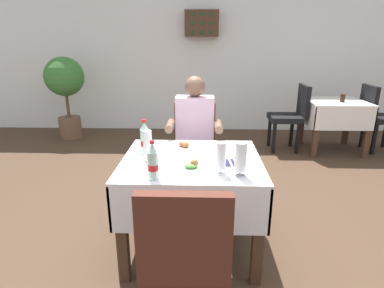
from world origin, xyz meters
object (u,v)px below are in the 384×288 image
wall_bottle_rack (202,23)px  napkin_cutlery_set (232,162)px  chair_far_diner_seat (194,147)px  beer_glass_right (148,146)px  background_table_tumbler (343,98)px  background_chair_left (291,114)px  cola_bottle_secondary (145,139)px  background_chair_right (378,114)px  seated_diner_far (195,135)px  potted_plant_corner (65,85)px  plate_far_diner (184,147)px  background_dining_table (334,114)px  chair_near_camera_side (186,254)px  cola_bottle_primary (153,163)px  main_dining_table (192,181)px  beer_glass_left (221,158)px  plate_near_camera (194,166)px  beer_glass_middle (241,159)px

wall_bottle_rack → napkin_cutlery_set: bearing=-86.1°
chair_far_diner_seat → wall_bottle_rack: wall_bottle_rack is taller
beer_glass_right → background_table_tumbler: 3.36m
chair_far_diner_seat → background_chair_left: same height
cola_bottle_secondary → wall_bottle_rack: bearing=83.1°
cola_bottle_secondary → background_chair_right: bearing=38.0°
seated_diner_far → napkin_cutlery_set: seated_diner_far is taller
potted_plant_corner → plate_far_diner: bearing=-52.5°
background_dining_table → background_chair_left: 0.62m
chair_near_camera_side → cola_bottle_secondary: (-0.35, 0.93, 0.31)m
seated_diner_far → wall_bottle_rack: bearing=89.0°
chair_near_camera_side → napkin_cutlery_set: (0.29, 0.76, 0.20)m
cola_bottle_primary → wall_bottle_rack: size_ratio=0.45×
chair_far_diner_seat → background_dining_table: chair_far_diner_seat is taller
main_dining_table → wall_bottle_rack: bearing=89.1°
seated_diner_far → background_table_tumbler: (2.04, 1.59, 0.09)m
seated_diner_far → beer_glass_left: size_ratio=5.95×
background_dining_table → background_chair_left: background_chair_left is taller
main_dining_table → background_chair_right: background_chair_right is taller
seated_diner_far → background_chair_left: (1.38, 1.68, -0.16)m
cola_bottle_secondary → napkin_cutlery_set: cola_bottle_secondary is taller
cola_bottle_secondary → background_dining_table: size_ratio=0.33×
main_dining_table → napkin_cutlery_set: size_ratio=5.21×
seated_diner_far → plate_near_camera: seated_diner_far is taller
plate_far_diner → cola_bottle_primary: cola_bottle_primary is taller
main_dining_table → chair_near_camera_side: chair_near_camera_side is taller
background_dining_table → chair_near_camera_side: bearing=-121.5°
chair_far_diner_seat → potted_plant_corner: bearing=135.7°
beer_glass_right → cola_bottle_secondary: size_ratio=0.85×
napkin_cutlery_set → background_chair_left: 2.73m
main_dining_table → plate_near_camera: plate_near_camera is taller
potted_plant_corner → background_table_tumbler: bearing=-8.3°
background_dining_table → potted_plant_corner: size_ratio=0.62×
plate_near_camera → potted_plant_corner: 3.80m
cola_bottle_primary → background_table_tumbler: (2.27, 2.69, -0.05)m
beer_glass_middle → wall_bottle_rack: 3.88m
cola_bottle_secondary → background_chair_left: size_ratio=0.28×
plate_near_camera → wall_bottle_rack: bearing=89.5°
beer_glass_middle → cola_bottle_primary: (-0.54, -0.07, -0.00)m
chair_near_camera_side → plate_near_camera: chair_near_camera_side is taller
background_dining_table → potted_plant_corner: potted_plant_corner is taller
beer_glass_right → background_table_tumbler: bearing=45.5°
background_chair_right → background_table_tumbler: (-0.57, -0.09, 0.25)m
beer_glass_middle → chair_far_diner_seat: bearing=105.6°
beer_glass_middle → napkin_cutlery_set: (-0.03, 0.22, -0.11)m
main_dining_table → wall_bottle_rack: wall_bottle_rack is taller
background_table_tumbler → potted_plant_corner: potted_plant_corner is taller
chair_near_camera_side → background_chair_left: (1.38, 3.26, 0.00)m
seated_diner_far → background_chair_left: bearing=50.7°
chair_far_diner_seat → seated_diner_far: (0.00, -0.11, 0.16)m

